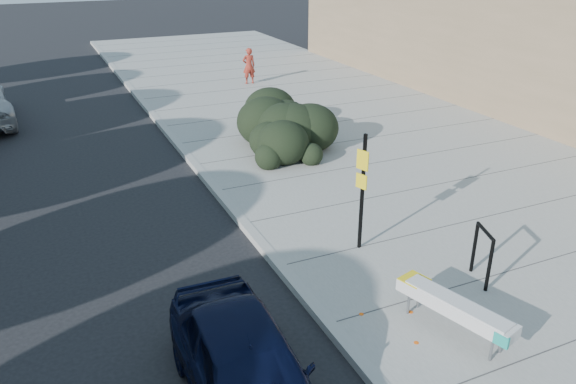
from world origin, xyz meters
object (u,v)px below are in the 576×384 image
Objects in this scene: sign_post at (362,185)px; pedestrian at (249,66)px; sedan_navy at (247,371)px; bench at (454,307)px; bike_rack at (483,250)px.

sign_post reaches higher than pedestrian.
sedan_navy is 19.09m from pedestrian.
bench is 1.78m from bike_rack.
sedan_navy is at bearing -158.48° from sign_post.
bench is at bearing 2.38° from sedan_navy.
sedan_navy reaches higher than bench.
pedestrian reaches higher than bench.
bike_rack reaches higher than bench.
sedan_navy is at bearing 73.83° from pedestrian.
bike_rack is at bearing 13.70° from sedan_navy.
pedestrian is at bearing 63.39° from bench.
sign_post reaches higher than bike_rack.
sign_post is 4.78m from sedan_navy.
bike_rack is 0.68× the size of pedestrian.
sedan_navy is 2.49× the size of pedestrian.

